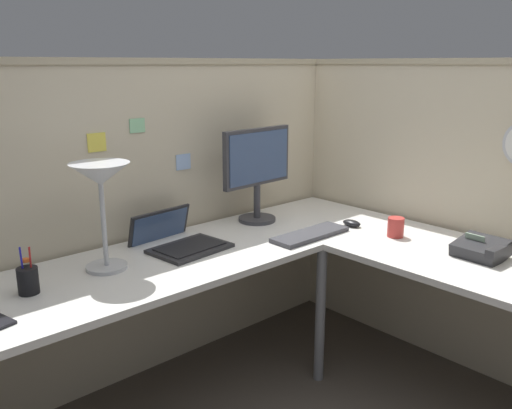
% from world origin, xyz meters
% --- Properties ---
extents(ground_plane, '(6.80, 6.80, 0.00)m').
position_xyz_m(ground_plane, '(0.00, 0.00, 0.00)').
color(ground_plane, '#4C443D').
extents(cubicle_wall_back, '(2.57, 0.12, 1.58)m').
position_xyz_m(cubicle_wall_back, '(-0.36, 0.87, 0.79)').
color(cubicle_wall_back, beige).
rests_on(cubicle_wall_back, ground).
extents(cubicle_wall_right, '(0.12, 2.37, 1.58)m').
position_xyz_m(cubicle_wall_right, '(0.87, -0.27, 0.79)').
color(cubicle_wall_right, beige).
rests_on(cubicle_wall_right, ground).
extents(desk, '(2.35, 2.15, 0.73)m').
position_xyz_m(desk, '(-0.15, -0.05, 0.63)').
color(desk, silver).
rests_on(desk, ground).
extents(monitor, '(0.46, 0.20, 0.50)m').
position_xyz_m(monitor, '(0.18, 0.64, 1.02)').
color(monitor, '#38383D').
rests_on(monitor, desk).
extents(laptop, '(0.38, 0.41, 0.22)m').
position_xyz_m(laptop, '(-0.38, 0.59, 0.75)').
color(laptop, '#232326').
rests_on(laptop, desk).
extents(keyboard, '(0.43, 0.14, 0.02)m').
position_xyz_m(keyboard, '(0.18, 0.26, 0.74)').
color(keyboard, '#38383D').
rests_on(keyboard, desk).
extents(computer_mouse, '(0.06, 0.10, 0.03)m').
position_xyz_m(computer_mouse, '(0.47, 0.23, 0.75)').
color(computer_mouse, black).
rests_on(computer_mouse, desk).
extents(desk_lamp_dome, '(0.24, 0.24, 0.44)m').
position_xyz_m(desk_lamp_dome, '(-0.76, 0.54, 1.09)').
color(desk_lamp_dome, '#B7BABF').
rests_on(desk_lamp_dome, desk).
extents(pen_cup, '(0.08, 0.08, 0.18)m').
position_xyz_m(pen_cup, '(-1.09, 0.51, 0.78)').
color(pen_cup, black).
rests_on(pen_cup, desk).
extents(office_phone, '(0.20, 0.21, 0.11)m').
position_xyz_m(office_phone, '(0.52, -0.44, 0.77)').
color(office_phone, '#232326').
rests_on(office_phone, desk).
extents(coffee_mug, '(0.08, 0.08, 0.10)m').
position_xyz_m(coffee_mug, '(0.49, -0.02, 0.78)').
color(coffee_mug, '#B2332D').
rests_on(coffee_mug, desk).
extents(pinned_note_leftmost, '(0.09, 0.00, 0.08)m').
position_xyz_m(pinned_note_leftmost, '(-0.63, 0.82, 1.21)').
color(pinned_note_leftmost, '#EAD84C').
extents(pinned_note_middle, '(0.09, 0.00, 0.08)m').
position_xyz_m(pinned_note_middle, '(-0.17, 0.82, 1.07)').
color(pinned_note_middle, '#99B7E5').
extents(pinned_note_rightmost, '(0.08, 0.00, 0.07)m').
position_xyz_m(pinned_note_rightmost, '(-0.42, 0.82, 1.27)').
color(pinned_note_rightmost, '#8CCC99').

